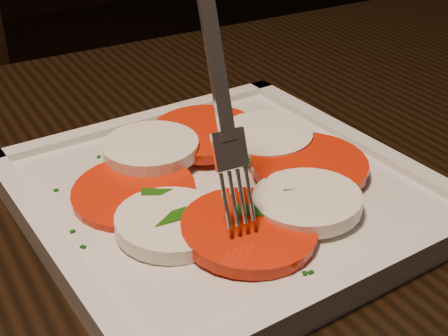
{
  "coord_description": "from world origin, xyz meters",
  "views": [
    {
      "loc": [
        -0.29,
        -0.48,
        1.0
      ],
      "look_at": [
        -0.1,
        -0.16,
        0.78
      ],
      "focal_mm": 50.0,
      "sensor_mm": 36.0,
      "label": 1
    }
  ],
  "objects": [
    {
      "name": "plate",
      "position": [
        -0.1,
        -0.16,
        0.76
      ],
      "size": [
        0.28,
        0.28,
        0.01
      ],
      "primitive_type": "cube",
      "rotation": [
        0.0,
        0.0,
        0.04
      ],
      "color": "silver",
      "rests_on": "table"
    },
    {
      "name": "fork",
      "position": [
        -0.12,
        -0.18,
        0.87
      ],
      "size": [
        0.03,
        0.07,
        0.18
      ],
      "primitive_type": null,
      "rotation": [
        0.0,
        0.0,
        -0.07
      ],
      "color": "white",
      "rests_on": "caprese_salad"
    },
    {
      "name": "caprese_salad",
      "position": [
        -0.1,
        -0.16,
        0.77
      ],
      "size": [
        0.22,
        0.23,
        0.02
      ],
      "color": "red",
      "rests_on": "plate"
    }
  ]
}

